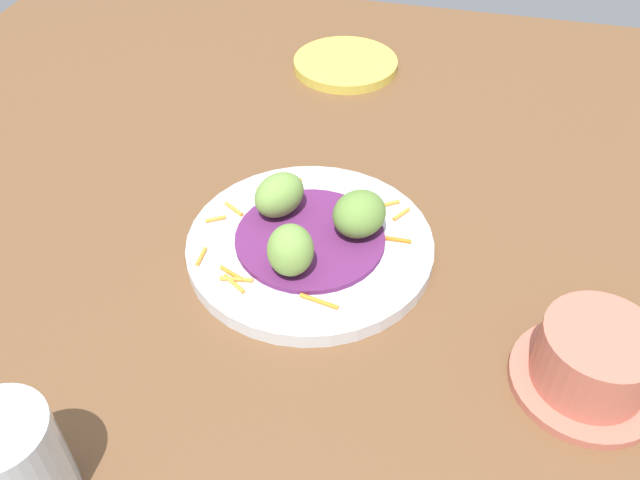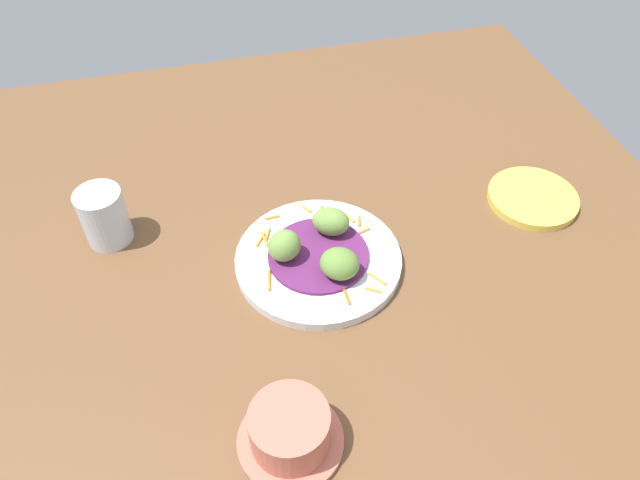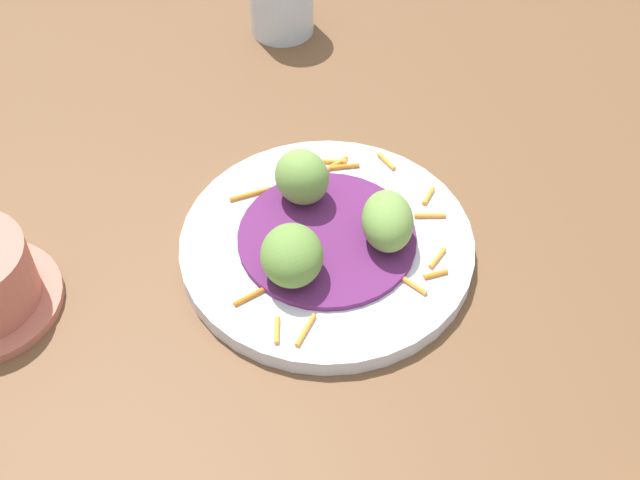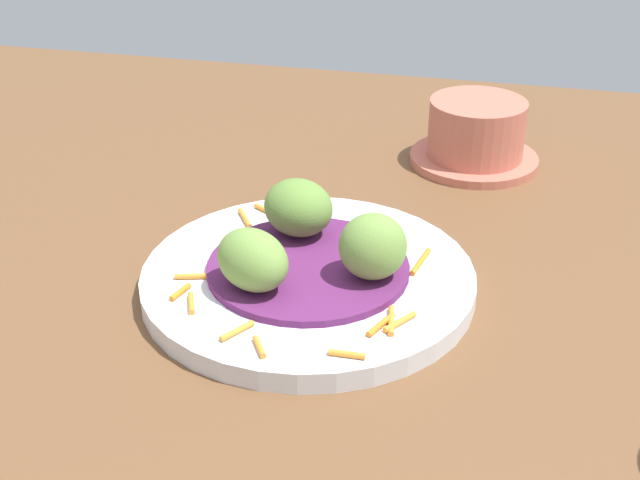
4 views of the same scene
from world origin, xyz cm
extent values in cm
cube|color=brown|center=(0.00, 0.00, 1.00)|extent=(110.00, 110.00, 2.00)
cylinder|color=silver|center=(3.84, 5.12, 2.76)|extent=(23.80, 23.80, 1.51)
cylinder|color=#60235B|center=(3.84, 5.12, 3.78)|extent=(14.41, 14.41, 0.53)
cylinder|color=orange|center=(-1.79, 13.09, 3.71)|extent=(2.16, 1.56, 0.40)
cylinder|color=orange|center=(11.49, 7.89, 3.71)|extent=(1.09, 3.65, 0.40)
cylinder|color=orange|center=(8.64, -4.14, 3.71)|extent=(2.27, 0.45, 0.40)
cylinder|color=orange|center=(1.39, -3.42, 3.71)|extent=(1.71, 2.40, 0.40)
cylinder|color=orange|center=(10.08, -0.60, 3.71)|extent=(1.48, 2.69, 0.40)
cylinder|color=orange|center=(-3.81, 0.31, 3.71)|extent=(0.90, 2.00, 0.40)
cylinder|color=orange|center=(2.02, 13.21, 3.71)|extent=(0.49, 2.88, 0.40)
cylinder|color=orange|center=(10.67, 0.37, 3.71)|extent=(0.86, 3.04, 0.40)
cylinder|color=orange|center=(-2.91, 11.32, 3.71)|extent=(1.96, 2.72, 0.40)
cylinder|color=orange|center=(-3.73, 2.12, 3.71)|extent=(2.49, 1.07, 0.40)
cylinder|color=orange|center=(-2.57, -1.12, 3.71)|extent=(1.27, 2.24, 0.40)
cylinder|color=orange|center=(3.27, -4.68, 3.71)|extent=(1.40, 1.95, 0.40)
cylinder|color=orange|center=(11.23, -0.10, 3.71)|extent=(1.88, 2.54, 0.40)
ellipsoid|color=olive|center=(1.99, 9.47, 6.16)|extent=(7.07, 6.81, 4.24)
ellipsoid|color=#759E47|center=(1.01, 1.34, 6.15)|extent=(6.75, 6.21, 4.21)
ellipsoid|color=#759E47|center=(8.53, 4.56, 6.41)|extent=(5.50, 5.16, 4.73)
cylinder|color=#E0CC4C|center=(-32.46, 0.85, 2.64)|extent=(14.12, 14.12, 1.29)
cylinder|color=#C66B56|center=(13.58, 30.42, 2.40)|extent=(12.08, 12.08, 0.80)
cylinder|color=#C66B56|center=(13.58, 30.42, 5.48)|extent=(8.98, 8.98, 5.37)
cylinder|color=silver|center=(32.65, -7.75, 6.35)|extent=(6.72, 6.72, 8.70)
camera|label=1|loc=(50.21, 17.39, 47.83)|focal=38.18mm
camera|label=2|loc=(17.74, 59.68, 66.15)|focal=33.20mm
camera|label=3|loc=(-34.19, 29.90, 54.96)|focal=47.84mm
camera|label=4|loc=(16.77, -44.43, 34.49)|focal=47.22mm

